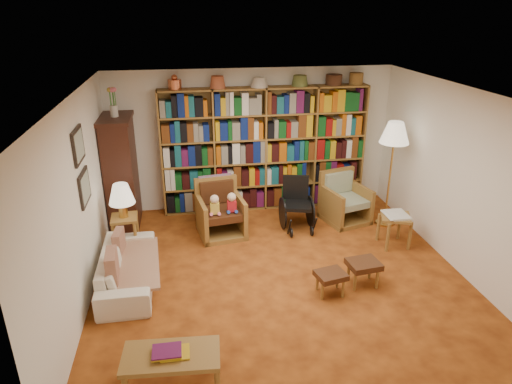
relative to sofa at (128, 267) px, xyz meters
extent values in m
plane|color=#B2591B|center=(2.05, -0.13, -0.24)|extent=(5.00, 5.00, 0.00)
plane|color=white|center=(2.05, -0.13, 2.26)|extent=(5.00, 5.00, 0.00)
plane|color=white|center=(2.05, 2.37, 1.01)|extent=(5.00, 0.00, 5.00)
plane|color=white|center=(2.05, -2.63, 1.01)|extent=(5.00, 0.00, 5.00)
plane|color=white|center=(-0.45, -0.13, 1.01)|extent=(0.00, 5.00, 5.00)
plane|color=white|center=(4.55, -0.13, 1.01)|extent=(0.00, 5.00, 5.00)
cube|color=olive|center=(2.25, 2.21, 0.86)|extent=(3.60, 0.30, 2.20)
cube|color=#37170F|center=(-0.21, 1.87, 0.66)|extent=(0.45, 0.90, 1.80)
cube|color=#37170F|center=(-0.21, 1.87, 1.59)|extent=(0.50, 0.95, 0.06)
cylinder|color=beige|center=(-0.21, 1.87, 1.71)|extent=(0.12, 0.12, 0.18)
cube|color=black|center=(-0.43, 0.17, 1.66)|extent=(0.03, 0.52, 0.42)
cube|color=gray|center=(-0.42, 0.17, 1.66)|extent=(0.01, 0.44, 0.34)
cube|color=black|center=(-0.43, 0.17, 1.11)|extent=(0.03, 0.52, 0.42)
cube|color=gray|center=(-0.42, 0.17, 1.11)|extent=(0.01, 0.44, 0.34)
imported|color=beige|center=(0.00, 0.00, 0.00)|extent=(1.67, 0.67, 0.49)
cube|color=#C7B691|center=(0.05, 0.00, 0.06)|extent=(0.81, 1.39, 0.04)
cube|color=maroon|center=(-0.13, 0.35, 0.21)|extent=(0.14, 0.35, 0.34)
cube|color=maroon|center=(-0.13, -0.35, 0.21)|extent=(0.15, 0.41, 0.41)
cube|color=olive|center=(-0.10, 0.88, 0.32)|extent=(0.40, 0.40, 0.04)
cylinder|color=olive|center=(-0.25, 0.73, 0.03)|extent=(0.05, 0.05, 0.54)
cylinder|color=olive|center=(0.05, 0.73, 0.03)|extent=(0.05, 0.05, 0.54)
cylinder|color=olive|center=(-0.25, 1.03, 0.03)|extent=(0.05, 0.05, 0.54)
cylinder|color=olive|center=(0.05, 1.03, 0.03)|extent=(0.05, 0.05, 0.54)
cylinder|color=#BE8E3D|center=(-0.10, 0.88, 0.44)|extent=(0.13, 0.13, 0.21)
cone|color=beige|center=(-0.10, 0.88, 0.71)|extent=(0.38, 0.38, 0.29)
cube|color=olive|center=(1.36, 1.22, -0.20)|extent=(0.81, 0.83, 0.08)
cube|color=olive|center=(1.04, 1.22, 0.07)|extent=(0.18, 0.74, 0.63)
cube|color=olive|center=(1.68, 1.22, 0.07)|extent=(0.18, 0.74, 0.63)
cube|color=olive|center=(1.36, 1.55, 0.20)|extent=(0.71, 0.18, 0.88)
cube|color=#462412|center=(1.36, 1.19, 0.15)|extent=(0.63, 0.69, 0.12)
cube|color=#462412|center=(1.36, 1.48, 0.40)|extent=(0.56, 0.18, 0.37)
cube|color=#BD3252|center=(1.36, 1.58, 0.46)|extent=(0.55, 0.14, 0.39)
cube|color=olive|center=(3.52, 1.38, -0.21)|extent=(0.85, 0.87, 0.08)
cube|color=olive|center=(3.21, 1.38, 0.06)|extent=(0.25, 0.70, 0.61)
cube|color=olive|center=(3.83, 1.38, 0.06)|extent=(0.25, 0.70, 0.61)
cube|color=olive|center=(3.52, 1.69, 0.18)|extent=(0.68, 0.26, 0.85)
cube|color=#98A383|center=(3.52, 1.35, 0.14)|extent=(0.67, 0.72, 0.11)
cube|color=#98A383|center=(3.52, 1.63, 0.38)|extent=(0.54, 0.23, 0.36)
cube|color=black|center=(2.63, 1.20, 0.18)|extent=(0.52, 0.52, 0.06)
cube|color=black|center=(2.63, 1.41, 0.42)|extent=(0.43, 0.15, 0.43)
cylinder|color=black|center=(2.40, 1.30, 0.02)|extent=(0.03, 0.53, 0.53)
cylinder|color=black|center=(2.87, 1.30, 0.02)|extent=(0.03, 0.53, 0.53)
cylinder|color=black|center=(2.46, 0.94, -0.17)|extent=(0.03, 0.15, 0.15)
cylinder|color=black|center=(2.80, 0.94, -0.17)|extent=(0.03, 0.15, 0.15)
cylinder|color=#BE8E3D|center=(4.16, 1.15, -0.23)|extent=(0.30, 0.30, 0.03)
cylinder|color=#BE8E3D|center=(4.16, 1.15, 0.51)|extent=(0.03, 0.03, 1.50)
cone|color=beige|center=(4.16, 1.15, 1.36)|extent=(0.47, 0.47, 0.34)
cube|color=olive|center=(3.97, 0.43, 0.24)|extent=(0.55, 0.55, 0.04)
cylinder|color=olive|center=(3.79, 0.25, -0.01)|extent=(0.05, 0.05, 0.46)
cylinder|color=olive|center=(4.15, 0.25, -0.01)|extent=(0.05, 0.05, 0.46)
cylinder|color=olive|center=(3.79, 0.61, -0.01)|extent=(0.05, 0.05, 0.46)
cylinder|color=olive|center=(4.15, 0.61, -0.01)|extent=(0.05, 0.05, 0.46)
cube|color=silver|center=(3.97, 0.43, 0.27)|extent=(0.41, 0.46, 0.03)
cube|color=#462412|center=(2.60, -0.67, 0.03)|extent=(0.43, 0.38, 0.07)
cylinder|color=olive|center=(2.46, -0.78, -0.12)|extent=(0.04, 0.04, 0.24)
cylinder|color=olive|center=(2.73, -0.78, -0.12)|extent=(0.04, 0.04, 0.24)
cylinder|color=olive|center=(2.46, -0.56, -0.12)|extent=(0.04, 0.04, 0.24)
cylinder|color=olive|center=(2.73, -0.56, -0.12)|extent=(0.04, 0.04, 0.24)
cube|color=#462412|center=(3.09, -0.53, 0.06)|extent=(0.45, 0.40, 0.08)
cylinder|color=olive|center=(2.94, -0.65, -0.11)|extent=(0.04, 0.04, 0.26)
cylinder|color=olive|center=(3.24, -0.65, -0.11)|extent=(0.04, 0.04, 0.26)
cylinder|color=olive|center=(2.94, -0.41, -0.11)|extent=(0.04, 0.04, 0.26)
cylinder|color=olive|center=(3.24, -0.41, -0.11)|extent=(0.04, 0.04, 0.26)
cube|color=olive|center=(0.59, -1.88, 0.09)|extent=(0.97, 0.53, 0.05)
cylinder|color=olive|center=(1.02, -2.07, -0.09)|extent=(0.06, 0.06, 0.31)
cylinder|color=olive|center=(0.17, -1.69, -0.09)|extent=(0.06, 0.06, 0.31)
cylinder|color=olive|center=(1.02, -1.69, -0.09)|extent=(0.06, 0.06, 0.31)
cube|color=brown|center=(0.59, -1.88, 0.14)|extent=(0.29, 0.24, 0.05)
camera|label=1|loc=(0.85, -5.44, 3.23)|focal=32.00mm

